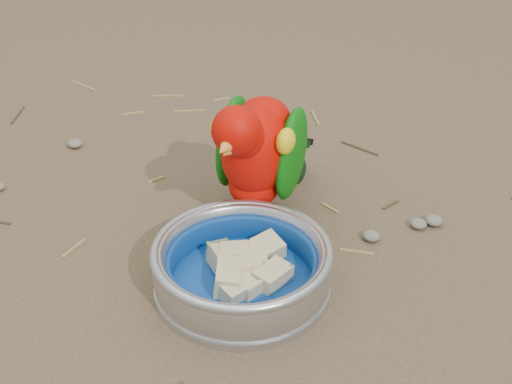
% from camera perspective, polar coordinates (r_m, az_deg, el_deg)
% --- Properties ---
extents(ground, '(60.00, 60.00, 0.00)m').
position_cam_1_polar(ground, '(0.95, -5.06, -5.77)').
color(ground, brown).
extents(food_bowl, '(0.20, 0.20, 0.02)m').
position_cam_1_polar(food_bowl, '(0.92, -1.02, -6.78)').
color(food_bowl, '#B2B2BA').
rests_on(food_bowl, ground).
extents(bowl_wall, '(0.20, 0.20, 0.04)m').
position_cam_1_polar(bowl_wall, '(0.90, -1.03, -5.30)').
color(bowl_wall, '#B2B2BA').
rests_on(bowl_wall, food_bowl).
extents(fruit_wedges, '(0.12, 0.12, 0.03)m').
position_cam_1_polar(fruit_wedges, '(0.90, -1.03, -5.65)').
color(fruit_wedges, '#D6BC89').
rests_on(fruit_wedges, food_bowl).
extents(lory_parrot, '(0.11, 0.23, 0.19)m').
position_cam_1_polar(lory_parrot, '(0.98, 0.04, 2.26)').
color(lory_parrot, '#BE0901').
rests_on(lory_parrot, ground).
extents(ground_debris, '(0.90, 0.80, 0.01)m').
position_cam_1_polar(ground_debris, '(0.98, -5.84, -4.40)').
color(ground_debris, olive).
rests_on(ground_debris, ground).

